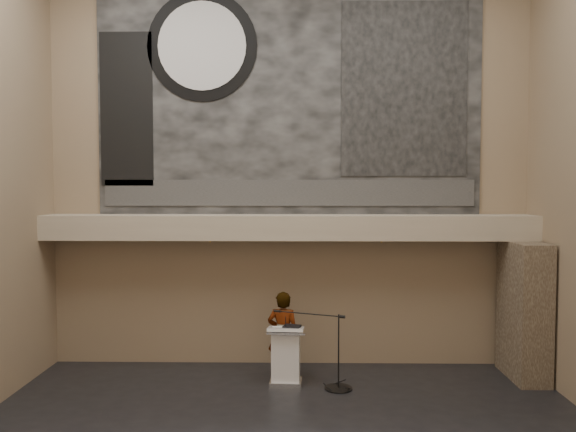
{
  "coord_description": "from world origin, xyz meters",
  "views": [
    {
      "loc": [
        0.19,
        -7.85,
        3.78
      ],
      "look_at": [
        0.0,
        3.2,
        3.2
      ],
      "focal_mm": 35.0,
      "sensor_mm": 36.0,
      "label": 1
    }
  ],
  "objects": [
    {
      "name": "sprinkler_right",
      "position": [
        1.9,
        3.55,
        2.67
      ],
      "size": [
        0.04,
        0.04,
        0.06
      ],
      "primitive_type": "cylinder",
      "color": "#B2893D",
      "rests_on": "soffit"
    },
    {
      "name": "banner_text_strip",
      "position": [
        0.0,
        3.93,
        3.65
      ],
      "size": [
        7.76,
        0.02,
        0.55
      ],
      "primitive_type": "cube",
      "color": "#303030",
      "rests_on": "banner"
    },
    {
      "name": "banner",
      "position": [
        0.0,
        3.97,
        5.7
      ],
      "size": [
        8.0,
        0.05,
        5.0
      ],
      "primitive_type": "cube",
      "color": "black",
      "rests_on": "wall_back"
    },
    {
      "name": "mic_stand",
      "position": [
        0.91,
        2.48,
        0.21
      ],
      "size": [
        1.49,
        0.73,
        1.41
      ],
      "rotation": [
        0.0,
        0.0,
        -0.36
      ],
      "color": "black",
      "rests_on": "floor"
    },
    {
      "name": "papers",
      "position": [
        -0.17,
        2.65,
        1.1
      ],
      "size": [
        0.25,
        0.31,
        0.0
      ],
      "primitive_type": "cube",
      "rotation": [
        0.0,
        0.0,
        0.18
      ],
      "color": "silver",
      "rests_on": "lectern"
    },
    {
      "name": "binder",
      "position": [
        0.08,
        2.7,
        1.12
      ],
      "size": [
        0.37,
        0.33,
        0.04
      ],
      "primitive_type": "cube",
      "rotation": [
        0.0,
        0.0,
        -0.27
      ],
      "color": "black",
      "rests_on": "lectern"
    },
    {
      "name": "banner_brick_print",
      "position": [
        -3.4,
        3.93,
        5.4
      ],
      "size": [
        1.1,
        0.02,
        3.2
      ],
      "primitive_type": "cube",
      "color": "black",
      "rests_on": "banner"
    },
    {
      "name": "speaker_person",
      "position": [
        -0.09,
        3.06,
        0.86
      ],
      "size": [
        0.7,
        0.53,
        1.72
      ],
      "primitive_type": "imported",
      "rotation": [
        0.0,
        0.0,
        2.95
      ],
      "color": "silver",
      "rests_on": "floor"
    },
    {
      "name": "lectern",
      "position": [
        -0.03,
        2.71,
        0.55
      ],
      "size": [
        0.71,
        0.53,
        1.13
      ],
      "rotation": [
        0.0,
        0.0,
        -0.07
      ],
      "color": "silver",
      "rests_on": "floor"
    },
    {
      "name": "banner_building_print",
      "position": [
        2.4,
        3.93,
        5.8
      ],
      "size": [
        2.6,
        0.02,
        3.6
      ],
      "primitive_type": "cube",
      "color": "black",
      "rests_on": "banner"
    },
    {
      "name": "sprinkler_left",
      "position": [
        -1.6,
        3.55,
        2.67
      ],
      "size": [
        0.04,
        0.04,
        0.06
      ],
      "primitive_type": "cylinder",
      "color": "#B2893D",
      "rests_on": "soffit"
    },
    {
      "name": "banner_clock_rim",
      "position": [
        -1.8,
        3.93,
        6.7
      ],
      "size": [
        2.3,
        0.02,
        2.3
      ],
      "primitive_type": "cylinder",
      "rotation": [
        1.57,
        0.0,
        0.0
      ],
      "color": "black",
      "rests_on": "banner"
    },
    {
      "name": "banner_clock_face",
      "position": [
        -1.8,
        3.91,
        6.7
      ],
      "size": [
        1.84,
        0.02,
        1.84
      ],
      "primitive_type": "cylinder",
      "rotation": [
        1.57,
        0.0,
        0.0
      ],
      "color": "silver",
      "rests_on": "banner"
    },
    {
      "name": "soffit",
      "position": [
        0.0,
        3.6,
        2.95
      ],
      "size": [
        10.0,
        0.8,
        0.5
      ],
      "primitive_type": "cube",
      "color": "tan",
      "rests_on": "wall_back"
    },
    {
      "name": "wall_front",
      "position": [
        0.0,
        -4.0,
        4.25
      ],
      "size": [
        10.0,
        0.02,
        8.5
      ],
      "primitive_type": "cube",
      "color": "#866E55",
      "rests_on": "floor"
    },
    {
      "name": "stone_pier",
      "position": [
        4.65,
        3.15,
        1.35
      ],
      "size": [
        0.6,
        1.4,
        2.7
      ],
      "primitive_type": "cube",
      "color": "#45382A",
      "rests_on": "floor"
    },
    {
      "name": "wall_back",
      "position": [
        0.0,
        4.0,
        4.25
      ],
      "size": [
        10.0,
        0.02,
        8.5
      ],
      "primitive_type": "cube",
      "color": "#866E55",
      "rests_on": "floor"
    }
  ]
}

